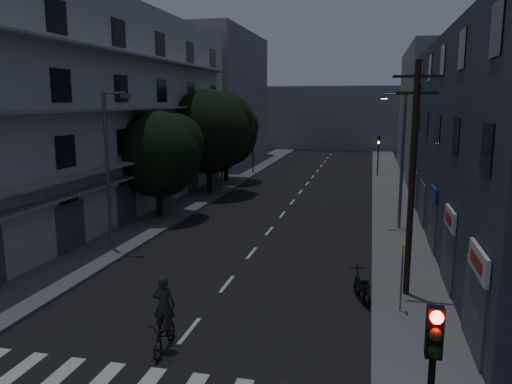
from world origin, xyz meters
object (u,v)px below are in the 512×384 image
at_px(bus_stop_sign, 402,265).
at_px(cyclist, 165,325).
at_px(utility_pole, 412,176).
at_px(motorcycle, 362,288).
at_px(traffic_signal_near, 432,371).

xyz_separation_m(bus_stop_sign, cyclist, (-7.27, -4.39, -1.07)).
bearing_deg(utility_pole, bus_stop_sign, -100.09).
distance_m(utility_pole, cyclist, 10.56).
bearing_deg(cyclist, motorcycle, 37.43).
xyz_separation_m(traffic_signal_near, cyclist, (-7.18, 5.12, -2.28)).
relative_size(utility_pole, cyclist, 3.70).
distance_m(traffic_signal_near, motorcycle, 10.89).
bearing_deg(cyclist, utility_pole, 34.00).
distance_m(bus_stop_sign, cyclist, 8.56).
bearing_deg(bus_stop_sign, traffic_signal_near, -90.55).
height_order(utility_pole, bus_stop_sign, utility_pole).
relative_size(traffic_signal_near, cyclist, 1.68).
xyz_separation_m(traffic_signal_near, motorcycle, (-1.30, 10.50, -2.59)).
relative_size(bus_stop_sign, motorcycle, 1.30).
distance_m(traffic_signal_near, bus_stop_sign, 9.59).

